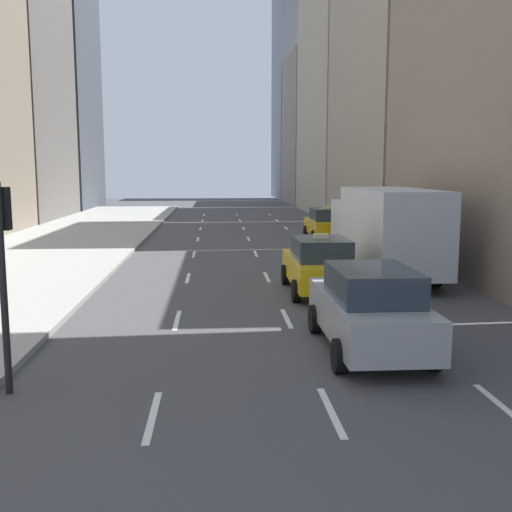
% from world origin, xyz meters
% --- Properties ---
extents(sidewalk_left, '(8.00, 66.00, 0.15)m').
position_xyz_m(sidewalk_left, '(-7.00, 27.00, 0.07)').
color(sidewalk_left, '#9E9E99').
rests_on(sidewalk_left, ground).
extents(lane_markings, '(5.72, 56.00, 0.01)m').
position_xyz_m(lane_markings, '(2.60, 23.00, 0.01)').
color(lane_markings, white).
rests_on(lane_markings, ground).
extents(building_row_right, '(6.00, 85.85, 34.45)m').
position_xyz_m(building_row_right, '(12.00, 43.93, 12.95)').
color(building_row_right, '#4C515B').
rests_on(building_row_right, ground).
extents(taxi_lead, '(2.02, 4.40, 1.87)m').
position_xyz_m(taxi_lead, '(4.00, 17.21, 0.88)').
color(taxi_lead, yellow).
rests_on(taxi_lead, ground).
extents(taxi_second, '(2.02, 4.40, 1.87)m').
position_xyz_m(taxi_second, '(6.80, 31.20, 0.88)').
color(taxi_second, yellow).
rests_on(taxi_second, ground).
extents(sedan_black_near, '(2.02, 4.56, 1.80)m').
position_xyz_m(sedan_black_near, '(4.00, 11.15, 0.91)').
color(sedan_black_near, '#9EA0A5').
rests_on(sedan_black_near, ground).
extents(box_truck, '(2.58, 8.40, 3.15)m').
position_xyz_m(box_truck, '(6.80, 20.06, 1.71)').
color(box_truck, silver).
rests_on(box_truck, ground).
extents(traffic_light_pole, '(0.24, 0.42, 3.60)m').
position_xyz_m(traffic_light_pole, '(-2.75, 9.25, 2.41)').
color(traffic_light_pole, black).
rests_on(traffic_light_pole, ground).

